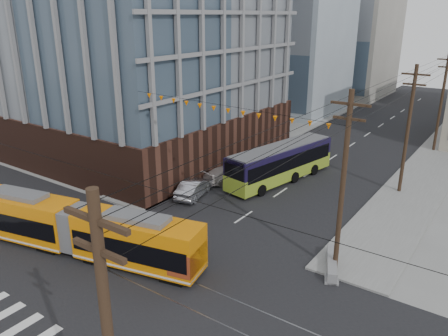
% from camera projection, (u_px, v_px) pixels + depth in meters
% --- Properties ---
extents(ground, '(160.00, 160.00, 0.00)m').
position_uv_depth(ground, '(99.00, 314.00, 22.71)').
color(ground, slate).
extents(office_building, '(30.00, 25.00, 28.60)m').
position_uv_depth(office_building, '(120.00, 19.00, 47.64)').
color(office_building, '#381E16').
rests_on(office_building, ground).
extents(bg_bldg_nw_near, '(18.00, 16.00, 18.00)m').
position_uv_depth(bg_bldg_nw_near, '(283.00, 53.00, 69.12)').
color(bg_bldg_nw_near, '#8C99A5').
rests_on(bg_bldg_nw_near, ground).
extents(bg_bldg_nw_far, '(16.00, 18.00, 20.00)m').
position_uv_depth(bg_bldg_nw_far, '(346.00, 41.00, 82.64)').
color(bg_bldg_nw_far, gray).
rests_on(bg_bldg_nw_far, ground).
extents(streetcar, '(17.60, 6.19, 3.37)m').
position_uv_depth(streetcar, '(77.00, 229.00, 28.11)').
color(streetcar, orange).
rests_on(streetcar, ground).
extents(city_bus, '(5.02, 12.55, 3.47)m').
position_uv_depth(city_bus, '(281.00, 163.00, 40.44)').
color(city_bus, black).
rests_on(city_bus, ground).
extents(parked_car_silver, '(2.68, 4.89, 1.53)m').
position_uv_depth(parked_car_silver, '(194.00, 188.00, 37.18)').
color(parked_car_silver, '#94959E').
rests_on(parked_car_silver, ground).
extents(parked_car_white, '(2.92, 5.05, 1.38)m').
position_uv_depth(parked_car_white, '(226.00, 174.00, 40.65)').
color(parked_car_white, silver).
rests_on(parked_car_white, ground).
extents(parked_car_grey, '(3.11, 4.88, 1.25)m').
position_uv_depth(parked_car_grey, '(250.00, 162.00, 44.10)').
color(parked_car_grey, '#4E4E4E').
rests_on(parked_car_grey, ground).
extents(jersey_barrier, '(2.13, 3.61, 0.72)m').
position_uv_depth(jersey_barrier, '(332.00, 264.00, 26.59)').
color(jersey_barrier, slate).
rests_on(jersey_barrier, ground).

